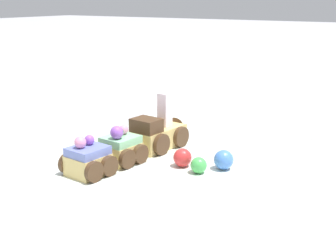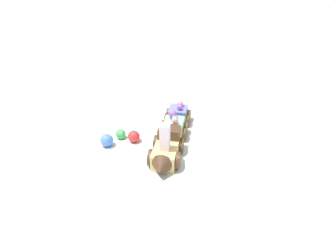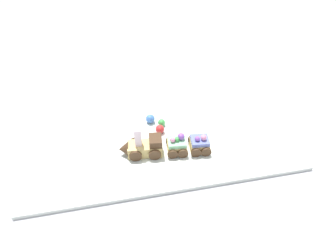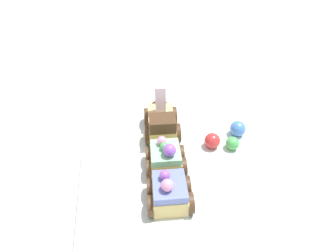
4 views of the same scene
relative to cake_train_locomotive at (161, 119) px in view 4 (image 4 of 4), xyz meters
name	(u,v)px [view 4 (image 4 of 4)]	position (x,y,z in m)	size (l,w,h in m)	color
ground_plane	(181,155)	(-0.07, -0.03, -0.04)	(10.00, 10.00, 0.00)	#B2B2B7
display_board	(181,153)	(-0.07, -0.03, -0.03)	(0.84, 0.37, 0.01)	silver
cake_train_locomotive	(161,119)	(0.00, 0.00, 0.00)	(0.14, 0.08, 0.10)	#E5C675
cake_car_mint	(166,158)	(-0.11, 0.01, 0.00)	(0.07, 0.07, 0.07)	#E5C675
cake_car_blueberry	(169,193)	(-0.18, 0.02, 0.00)	(0.07, 0.07, 0.06)	#E5C675
gumball_red	(213,142)	(-0.07, -0.09, -0.01)	(0.03, 0.03, 0.03)	red
gumball_green	(233,143)	(-0.08, -0.12, -0.01)	(0.03, 0.03, 0.03)	#4CBC56
gumball_blue	(238,129)	(-0.05, -0.15, -0.01)	(0.03, 0.03, 0.03)	#4C84E0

